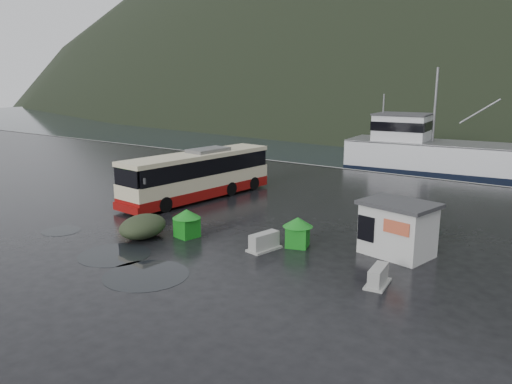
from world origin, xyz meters
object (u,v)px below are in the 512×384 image
Objects in this scene: waste_bin_left at (187,237)px; dome_tent at (143,237)px; fishing_trawler at (463,164)px; ticket_kiosk at (396,255)px; white_van at (158,197)px; waste_bin_right at (297,246)px; coach_bus at (199,198)px; jersey_barrier_a at (264,250)px; jersey_barrier_b at (377,285)px.

dome_tent is (-1.75, -1.32, 0.00)m from waste_bin_left.
ticket_kiosk is at bearing -87.80° from fishing_trawler.
white_van is 13.36m from waste_bin_right.
coach_bus reaches higher than jersey_barrier_a.
waste_bin_left is 0.97× the size of jersey_barrier_b.
ticket_kiosk is (9.44, 3.62, 0.00)m from waste_bin_left.
white_van is at bearing 132.02° from dome_tent.
dome_tent is at bearing -62.16° from coach_bus.
jersey_barrier_b is (0.66, -3.73, 0.00)m from ticket_kiosk.
ticket_kiosk is (14.58, -2.92, 0.00)m from coach_bus.
waste_bin_right is (12.95, -3.31, 0.00)m from white_van.
waste_bin_right is 0.97× the size of jersey_barrier_b.
waste_bin_left is 10.10m from jersey_barrier_b.
waste_bin_left reaches higher than dome_tent.
coach_bus is 16.63m from jersey_barrier_b.
coach_bus reaches higher than white_van.
fishing_trawler is (1.30, 30.70, 0.00)m from jersey_barrier_a.
waste_bin_right is 1.66m from jersey_barrier_a.
coach_bus is 1.98× the size of white_van.
fishing_trawler reaches higher than waste_bin_left.
white_van reaches higher than dome_tent.
dome_tent is 1.75× the size of jersey_barrier_a.
fishing_trawler reaches higher than coach_bus.
jersey_barrier_b is (5.85, -0.76, 0.00)m from jersey_barrier_a.
dome_tent is 0.91× the size of ticket_kiosk.
coach_bus reaches higher than waste_bin_left.
white_van is 29.24m from fishing_trawler.
coach_bus is at bearing 15.21° from white_van.
coach_bus is 7.08× the size of jersey_barrier_a.
fishing_trawler is at bearing 77.41° from dome_tent.
jersey_barrier_b is at bearing -7.41° from jersey_barrier_a.
coach_bus is at bearing -179.88° from ticket_kiosk.
jersey_barrier_a is at bearing 18.26° from dome_tent.
white_van is (-2.56, -1.25, 0.00)m from coach_bus.
dome_tent is (3.39, -7.86, 0.00)m from coach_bus.
jersey_barrier_b is at bearing -19.06° from coach_bus.
white_van is at bearing 145.53° from waste_bin_left.
coach_bus is at bearing 147.94° from jersey_barrier_a.
dome_tent is 11.91m from jersey_barrier_b.
fishing_trawler reaches higher than dome_tent.
coach_bus is 8.56m from dome_tent.
coach_bus is at bearing 156.45° from jersey_barrier_b.
waste_bin_right is at bearing 156.75° from jersey_barrier_b.
jersey_barrier_b is 0.06× the size of fishing_trawler.
jersey_barrier_a is 0.06× the size of fishing_trawler.
white_van is 0.23× the size of fishing_trawler.
waste_bin_left reaches higher than jersey_barrier_a.
jersey_barrier_a is (-1.00, -1.33, 0.00)m from waste_bin_right.
jersey_barrier_a is (4.25, 0.66, 0.00)m from waste_bin_left.
ticket_kiosk reaches higher than waste_bin_right.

